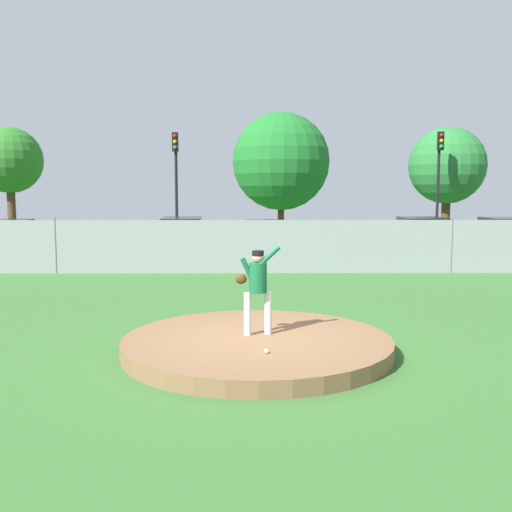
{
  "coord_description": "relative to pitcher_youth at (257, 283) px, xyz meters",
  "views": [
    {
      "loc": [
        -0.11,
        -10.04,
        2.84
      ],
      "look_at": [
        0.01,
        3.12,
        1.37
      ],
      "focal_mm": 41.01,
      "sensor_mm": 36.0,
      "label": 1
    }
  ],
  "objects": [
    {
      "name": "asphalt_strip",
      "position": [
        -0.01,
        14.29,
        -1.21
      ],
      "size": [
        44.0,
        7.0,
        0.01
      ],
      "primitive_type": "cube",
      "color": "#2B2B2D",
      "rests_on": "ground_plane"
    },
    {
      "name": "traffic_cone_orange",
      "position": [
        -6.08,
        12.39,
        -0.95
      ],
      "size": [
        0.4,
        0.4,
        0.55
      ],
      "color": "orange",
      "rests_on": "asphalt_strip"
    },
    {
      "name": "baseball",
      "position": [
        0.13,
        -1.22,
        -0.9
      ],
      "size": [
        0.07,
        0.07,
        0.07
      ],
      "primitive_type": "sphere",
      "color": "white",
      "rests_on": "pitchers_mound"
    },
    {
      "name": "ground_plane",
      "position": [
        -0.01,
        5.79,
        -1.21
      ],
      "size": [
        80.0,
        80.0,
        0.0
      ],
      "primitive_type": "plane",
      "color": "#386B2D"
    },
    {
      "name": "parked_car_white",
      "position": [
        -10.44,
        14.5,
        -0.44
      ],
      "size": [
        1.83,
        4.23,
        1.61
      ],
      "color": "silver",
      "rests_on": "ground_plane"
    },
    {
      "name": "parked_car_charcoal",
      "position": [
        10.66,
        14.24,
        -0.41
      ],
      "size": [
        1.97,
        4.19,
        1.7
      ],
      "color": "#232328",
      "rests_on": "ground_plane"
    },
    {
      "name": "parked_car_silver",
      "position": [
        -2.96,
        13.81,
        -0.38
      ],
      "size": [
        1.95,
        4.58,
        1.74
      ],
      "color": "#B7BABF",
      "rests_on": "ground_plane"
    },
    {
      "name": "chainlink_fence",
      "position": [
        -0.01,
        9.79,
        -0.29
      ],
      "size": [
        34.21,
        0.07,
        1.94
      ],
      "color": "gray",
      "rests_on": "ground_plane"
    },
    {
      "name": "parked_car_champagne",
      "position": [
        0.44,
        13.93,
        -0.44
      ],
      "size": [
        2.04,
        4.46,
        1.6
      ],
      "color": "tan",
      "rests_on": "ground_plane"
    },
    {
      "name": "pitchers_mound",
      "position": [
        -0.01,
        -0.21,
        -1.07
      ],
      "size": [
        4.73,
        4.73,
        0.27
      ],
      "primitive_type": "cylinder",
      "color": "brown",
      "rests_on": "ground_plane"
    },
    {
      "name": "tree_slender_far",
      "position": [
        1.6,
        23.2,
        3.27
      ],
      "size": [
        5.51,
        5.51,
        7.24
      ],
      "color": "#4C331E",
      "rests_on": "ground_plane"
    },
    {
      "name": "traffic_light_far",
      "position": [
        9.16,
        18.73,
        2.63
      ],
      "size": [
        0.28,
        0.46,
        5.7
      ],
      "color": "black",
      "rests_on": "ground_plane"
    },
    {
      "name": "parked_car_red",
      "position": [
        7.01,
        13.93,
        -0.39
      ],
      "size": [
        1.91,
        4.05,
        1.74
      ],
      "color": "#A81919",
      "rests_on": "ground_plane"
    },
    {
      "name": "tree_bushy_near",
      "position": [
        -13.52,
        22.64,
        3.28
      ],
      "size": [
        3.64,
        3.64,
        6.35
      ],
      "color": "#4C331E",
      "rests_on": "ground_plane"
    },
    {
      "name": "pitcher_youth",
      "position": [
        0.0,
        0.0,
        0.0
      ],
      "size": [
        0.81,
        0.32,
        1.61
      ],
      "color": "silver",
      "rests_on": "pitchers_mound"
    },
    {
      "name": "tree_leaning_west",
      "position": [
        10.51,
        21.55,
        2.96
      ],
      "size": [
        4.12,
        4.12,
        6.26
      ],
      "color": "#4C331E",
      "rests_on": "ground_plane"
    },
    {
      "name": "traffic_light_near",
      "position": [
        -3.72,
        18.12,
        2.57
      ],
      "size": [
        0.28,
        0.46,
        5.6
      ],
      "color": "black",
      "rests_on": "ground_plane"
    }
  ]
}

